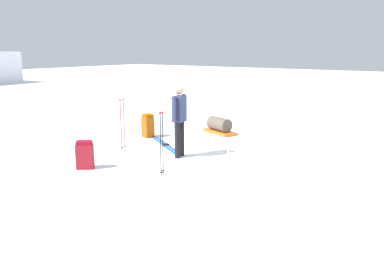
{
  "coord_description": "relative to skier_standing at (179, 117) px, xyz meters",
  "views": [
    {
      "loc": [
        -7.05,
        -5.02,
        2.5
      ],
      "look_at": [
        0.0,
        0.0,
        0.7
      ],
      "focal_mm": 34.87,
      "sensor_mm": 36.0,
      "label": 1
    }
  ],
  "objects": [
    {
      "name": "ground_plane",
      "position": [
        0.3,
        -0.15,
        -0.95
      ],
      "size": [
        80.0,
        80.0,
        0.0
      ],
      "primitive_type": "plane",
      "color": "white"
    },
    {
      "name": "skier_standing",
      "position": [
        0.0,
        0.0,
        0.0
      ],
      "size": [
        0.56,
        0.28,
        1.7
      ],
      "color": "black",
      "rests_on": "ground_plane"
    },
    {
      "name": "ski_pair_near",
      "position": [
        0.61,
        0.92,
        -0.94
      ],
      "size": [
        1.2,
        1.78,
        0.05
      ],
      "color": "#1C51A0",
      "rests_on": "ground_plane"
    },
    {
      "name": "backpack_large_dark",
      "position": [
        1.08,
        1.97,
        -0.62
      ],
      "size": [
        0.35,
        0.37,
        0.68
      ],
      "color": "#95460B",
      "rests_on": "ground_plane"
    },
    {
      "name": "backpack_bright",
      "position": [
        -1.88,
        1.1,
        -0.66
      ],
      "size": [
        0.38,
        0.4,
        0.61
      ],
      "color": "maroon",
      "rests_on": "ground_plane"
    },
    {
      "name": "ski_poles_planted_near",
      "position": [
        -0.3,
        1.57,
        -0.24
      ],
      "size": [
        0.22,
        0.12,
        1.3
      ],
      "color": "maroon",
      "rests_on": "ground_plane"
    },
    {
      "name": "ski_poles_planted_far",
      "position": [
        -1.22,
        -0.48,
        -0.23
      ],
      "size": [
        0.17,
        0.1,
        1.3
      ],
      "color": "black",
      "rests_on": "ground_plane"
    },
    {
      "name": "gear_sled",
      "position": [
        2.68,
        0.53,
        -0.73
      ],
      "size": [
        0.77,
        1.15,
        0.49
      ],
      "color": "orange",
      "rests_on": "ground_plane"
    },
    {
      "name": "thermos_bottle",
      "position": [
        0.41,
        -1.11,
        -0.82
      ],
      "size": [
        0.07,
        0.07,
        0.26
      ],
      "primitive_type": "cylinder",
      "color": "#B2B3BC",
      "rests_on": "ground_plane"
    }
  ]
}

